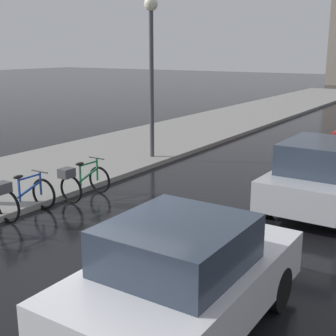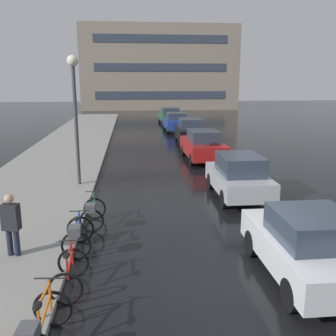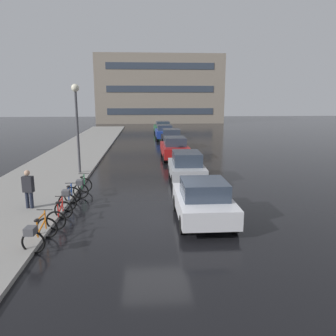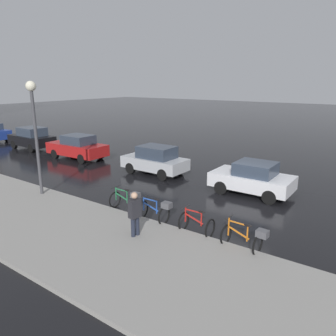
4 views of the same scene
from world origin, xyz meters
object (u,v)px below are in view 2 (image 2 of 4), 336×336
Objects in this scene: car_silver at (239,176)px; car_black at (190,131)px; bicycle_third at (78,235)px; car_green at (170,116)px; car_white at (309,245)px; car_red at (203,145)px; bicycle_farthest at (93,212)px; bicycle_second at (69,273)px; pedestrian at (11,224)px; streetlamp at (75,97)px; bicycle_nearest at (40,328)px; car_blue at (176,122)px.

car_black reaches higher than car_silver.
car_green is at bearing 79.36° from bicycle_third.
car_white is 0.85× the size of car_red.
car_black is (5.24, 14.70, 0.37)m from bicycle_farthest.
car_silver is (5.26, 5.82, 0.44)m from bicycle_second.
car_red is (5.26, 10.75, 0.32)m from bicycle_third.
car_green is 29.07m from pedestrian.
bicycle_farthest is 6.06m from car_white.
pedestrian reaches higher than car_silver.
car_silver is at bearing -18.21° from streetlamp.
car_red is 17.28m from car_green.
bicycle_second is 0.84× the size of bicycle_farthest.
bicycle_third is 6.88m from streetlamp.
bicycle_nearest is 9.43m from car_silver.
bicycle_third reaches higher than bicycle_farthest.
car_silver is (5.10, 2.42, 0.33)m from bicycle_farthest.
car_white is 6.87m from pedestrian.
streetlamp is at bearing -142.18° from car_red.
bicycle_farthest is 0.34× the size of car_black.
bicycle_farthest is 0.80× the size of pedestrian.
car_green is at bearing 74.67° from streetlamp.
bicycle_farthest is at bearing -109.61° from car_black.
car_red is at bearing 63.93° from bicycle_third.
car_white is at bearing -12.57° from pedestrian.
car_red is at bearing 60.94° from bicycle_farthest.
car_red is 5.63m from car_black.
bicycle_farthest is 21.25m from car_blue.
streetlamp is at bearing 83.34° from pedestrian.
bicycle_third is 1.58m from pedestrian.
car_black is at bearing 88.03° from car_red.
bicycle_farthest is (0.16, 3.40, 0.10)m from bicycle_second.
bicycle_third is 0.31× the size of car_red.
car_green is at bearing 80.08° from bicycle_second.
streetlamp reaches higher than pedestrian.
car_silver is (5.42, 7.71, 0.34)m from bicycle_nearest.
car_silver is (0.11, 5.84, 0.04)m from car_white.
bicycle_farthest is at bearing -100.85° from car_green.
bicycle_farthest is at bearing -77.70° from streetlamp.
bicycle_nearest is 3.67m from pedestrian.
car_red is at bearing 69.54° from bicycle_nearest.
car_blue is at bearing 92.60° from car_black.
car_green is 2.43× the size of pedestrian.
streetlamp reaches higher than car_white.
car_black reaches higher than car_blue.
bicycle_third is 0.36× the size of car_silver.
pedestrian reaches higher than bicycle_second.
bicycle_third is at bearing -100.64° from car_green.
bicycle_farthest is (0.31, 5.29, 0.00)m from bicycle_nearest.
car_silver is 0.92× the size of car_green.
bicycle_third is 0.26× the size of streetlamp.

